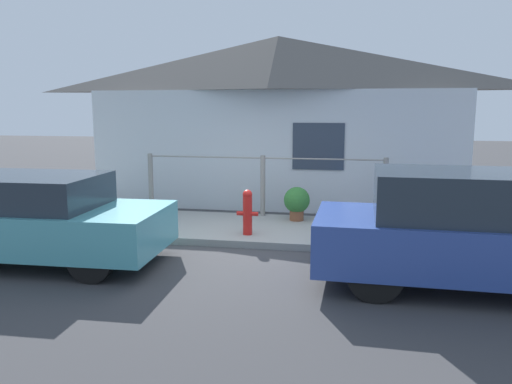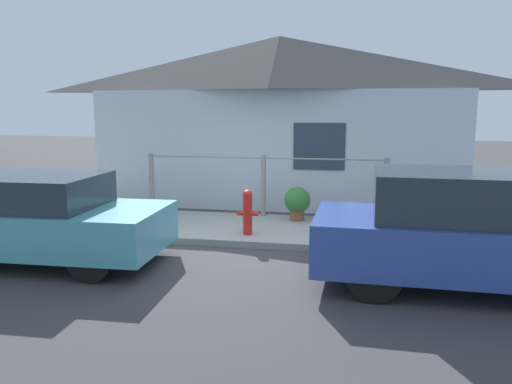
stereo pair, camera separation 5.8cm
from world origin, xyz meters
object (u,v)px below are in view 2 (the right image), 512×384
(fire_hydrant, at_px, (248,211))
(potted_plant_near_hydrant, at_px, (297,202))
(car_right, at_px, (472,232))
(car_left, at_px, (39,218))

(fire_hydrant, height_order, potted_plant_near_hydrant, fire_hydrant)
(car_right, height_order, potted_plant_near_hydrant, car_right)
(car_right, relative_size, potted_plant_near_hydrant, 6.18)
(potted_plant_near_hydrant, bearing_deg, car_right, -49.61)
(fire_hydrant, bearing_deg, car_left, -148.46)
(car_left, xyz_separation_m, potted_plant_near_hydrant, (3.53, 2.99, -0.17))
(car_right, height_order, fire_hydrant, car_right)
(fire_hydrant, relative_size, potted_plant_near_hydrant, 1.20)
(car_left, height_order, fire_hydrant, car_left)
(car_left, relative_size, car_right, 0.92)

